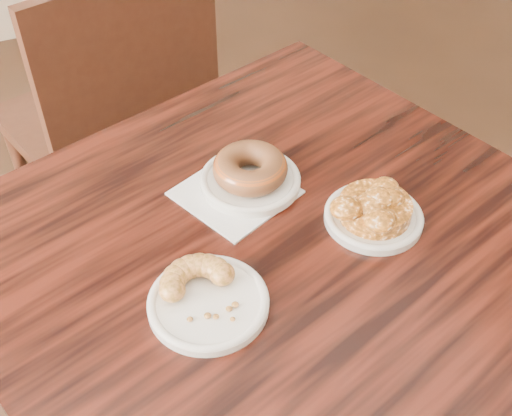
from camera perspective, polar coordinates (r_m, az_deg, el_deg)
name	(u,v)px	position (r m, az deg, el deg)	size (l,w,h in m)	color
cafe_table	(283,387)	(1.22, 2.37, -15.62)	(0.84, 0.84, 0.75)	black
chair_far	(104,121)	(1.71, -13.38, 7.54)	(0.47, 0.47, 0.90)	black
napkin	(235,193)	(1.00, -1.86, 1.36)	(0.15, 0.15, 0.00)	white
plate_donut	(250,181)	(1.01, -0.52, 2.44)	(0.16, 0.16, 0.01)	silver
plate_cruller	(208,303)	(0.85, -4.25, -8.44)	(0.16, 0.16, 0.01)	white
plate_fritter	(373,217)	(0.97, 10.39, -0.82)	(0.15, 0.15, 0.01)	silver
glazed_donut	(250,168)	(0.99, -0.53, 3.59)	(0.12, 0.12, 0.04)	#944215
apple_fritter	(375,206)	(0.95, 10.57, 0.19)	(0.15, 0.15, 0.04)	#4B2608
cruller_fragment	(208,293)	(0.83, -4.33, -7.52)	(0.11, 0.11, 0.03)	brown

